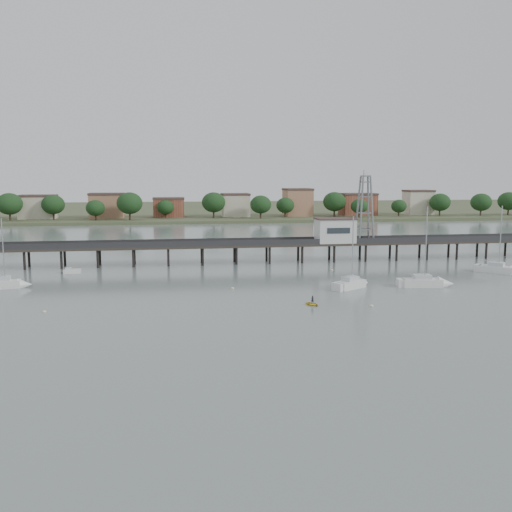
% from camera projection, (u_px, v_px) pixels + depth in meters
% --- Properties ---
extents(ground_plane, '(500.00, 500.00, 0.00)m').
position_uv_depth(ground_plane, '(269.00, 349.00, 60.31)').
color(ground_plane, slate).
rests_on(ground_plane, ground).
extents(pier, '(150.00, 5.00, 5.50)m').
position_uv_depth(pier, '(219.00, 246.00, 118.50)').
color(pier, '#2D2823').
rests_on(pier, ground).
extents(pier_building, '(8.40, 5.40, 5.30)m').
position_uv_depth(pier_building, '(335.00, 230.00, 121.89)').
color(pier_building, silver).
rests_on(pier_building, ground).
extents(lattice_tower, '(3.20, 3.20, 15.50)m').
position_uv_depth(lattice_tower, '(365.00, 209.00, 122.25)').
color(lattice_tower, slate).
rests_on(lattice_tower, ground).
extents(sailboat_e, '(7.41, 7.38, 13.39)m').
position_uv_depth(sailboat_e, '(503.00, 270.00, 106.96)').
color(sailboat_e, white).
rests_on(sailboat_e, ground).
extents(sailboat_c, '(7.41, 5.80, 12.32)m').
position_uv_depth(sailboat_c, '(355.00, 284.00, 93.28)').
color(sailboat_c, white).
rests_on(sailboat_c, ground).
extents(sailboat_b, '(7.37, 2.82, 11.99)m').
position_uv_depth(sailboat_b, '(10.00, 284.00, 92.94)').
color(sailboat_b, white).
rests_on(sailboat_b, ground).
extents(sailboat_d, '(8.79, 3.76, 14.03)m').
position_uv_depth(sailboat_d, '(430.00, 283.00, 94.19)').
color(sailboat_d, white).
rests_on(sailboat_d, ground).
extents(white_tender, '(3.30, 1.58, 1.25)m').
position_uv_depth(white_tender, '(72.00, 271.00, 107.19)').
color(white_tender, white).
rests_on(white_tender, ground).
extents(yellow_dinghy, '(1.72, 1.17, 2.34)m').
position_uv_depth(yellow_dinghy, '(312.00, 305.00, 80.73)').
color(yellow_dinghy, yellow).
rests_on(yellow_dinghy, ground).
extents(dinghy_occupant, '(0.61, 1.19, 0.27)m').
position_uv_depth(dinghy_occupant, '(312.00, 305.00, 80.73)').
color(dinghy_occupant, black).
rests_on(dinghy_occupant, ground).
extents(mooring_buoys, '(74.85, 31.10, 0.39)m').
position_uv_depth(mooring_buoys, '(310.00, 291.00, 90.15)').
color(mooring_buoys, beige).
rests_on(mooring_buoys, ground).
extents(far_shore, '(500.00, 170.00, 10.40)m').
position_uv_depth(far_shore, '(189.00, 210.00, 294.70)').
color(far_shore, '#475133').
rests_on(far_shore, ground).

